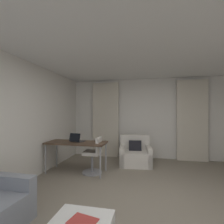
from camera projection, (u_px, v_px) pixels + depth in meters
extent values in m
plane|color=gray|center=(146.00, 208.00, 2.65)|extent=(12.00, 12.00, 0.00)
cube|color=silver|center=(147.00, 118.00, 5.62)|extent=(5.12, 0.06, 2.60)
cube|color=silver|center=(8.00, 123.00, 3.17)|extent=(0.06, 6.12, 2.60)
cube|color=white|center=(146.00, 40.00, 2.66)|extent=(5.12, 6.12, 0.06)
cube|color=beige|center=(105.00, 120.00, 5.77)|extent=(0.90, 0.06, 2.50)
cube|color=beige|center=(192.00, 120.00, 5.21)|extent=(0.90, 0.06, 2.50)
cube|color=gray|center=(6.00, 195.00, 2.45)|extent=(0.90, 0.18, 0.59)
cube|color=silver|center=(135.00, 158.00, 4.82)|extent=(0.95, 0.89, 0.39)
cube|color=silver|center=(135.00, 142.00, 5.14)|extent=(0.88, 0.24, 0.42)
cube|color=silver|center=(149.00, 156.00, 4.78)|extent=(0.21, 0.80, 0.53)
cube|color=silver|center=(122.00, 155.00, 4.85)|extent=(0.21, 0.80, 0.53)
cube|color=black|center=(135.00, 147.00, 4.94)|extent=(0.38, 0.24, 0.37)
cube|color=#4C3828|center=(76.00, 143.00, 4.22)|extent=(1.48, 0.62, 0.04)
cylinder|color=#99999E|center=(57.00, 154.00, 4.62)|extent=(0.04, 0.04, 0.72)
cylinder|color=#99999E|center=(106.00, 157.00, 4.33)|extent=(0.04, 0.04, 0.72)
cylinder|color=#99999E|center=(46.00, 159.00, 4.11)|extent=(0.04, 0.04, 0.72)
cylinder|color=#99999E|center=(100.00, 163.00, 3.83)|extent=(0.04, 0.04, 0.72)
cylinder|color=gray|center=(92.00, 164.00, 4.17)|extent=(0.06, 0.06, 0.46)
cylinder|color=gray|center=(92.00, 172.00, 4.17)|extent=(0.48, 0.48, 0.04)
cube|color=silver|center=(92.00, 153.00, 4.17)|extent=(0.40, 0.40, 0.08)
cube|color=silver|center=(99.00, 144.00, 4.13)|extent=(0.06, 0.36, 0.34)
cube|color=#2D2D33|center=(78.00, 141.00, 4.28)|extent=(0.37, 0.30, 0.02)
cube|color=black|center=(75.00, 137.00, 4.19)|extent=(0.32, 0.14, 0.20)
cube|color=#B73833|center=(83.00, 221.00, 1.72)|extent=(0.32, 0.26, 0.01)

